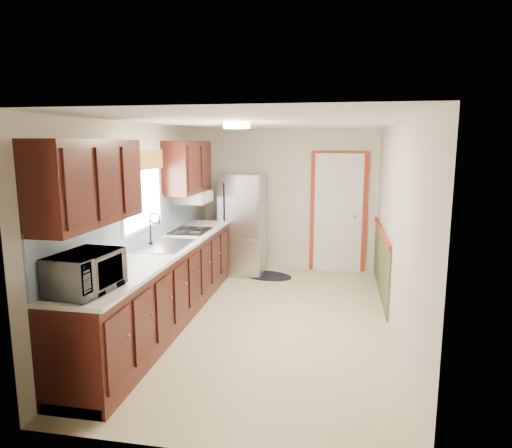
% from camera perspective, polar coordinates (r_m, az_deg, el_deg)
% --- Properties ---
extents(room_shell, '(3.20, 5.20, 2.52)m').
position_cam_1_polar(room_shell, '(5.44, 1.21, -0.15)').
color(room_shell, beige).
rests_on(room_shell, ground).
extents(kitchen_run, '(0.63, 4.00, 2.20)m').
position_cam_1_polar(kitchen_run, '(5.58, -11.95, -4.21)').
color(kitchen_run, black).
rests_on(kitchen_run, ground).
extents(back_wall_trim, '(1.12, 2.30, 2.08)m').
position_cam_1_polar(back_wall_trim, '(7.61, 11.27, 0.21)').
color(back_wall_trim, maroon).
rests_on(back_wall_trim, ground).
extents(ceiling_fixture, '(0.30, 0.30, 0.06)m').
position_cam_1_polar(ceiling_fixture, '(5.22, -2.43, 12.19)').
color(ceiling_fixture, '#FFD88C').
rests_on(ceiling_fixture, room_shell).
extents(microwave, '(0.39, 0.63, 0.41)m').
position_cam_1_polar(microwave, '(4.05, -20.55, -5.18)').
color(microwave, white).
rests_on(microwave, kitchen_run).
extents(refrigerator, '(0.71, 0.71, 1.68)m').
position_cam_1_polar(refrigerator, '(7.62, -1.63, 0.02)').
color(refrigerator, '#B7B7BC').
rests_on(refrigerator, ground).
extents(rug, '(0.96, 0.75, 0.01)m').
position_cam_1_polar(rug, '(7.59, 1.39, -6.47)').
color(rug, black).
rests_on(rug, ground).
extents(cooktop, '(0.49, 0.59, 0.02)m').
position_cam_1_polar(cooktop, '(6.49, -8.16, -0.84)').
color(cooktop, black).
rests_on(cooktop, kitchen_run).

